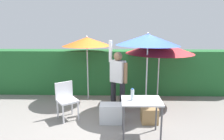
{
  "coord_description": "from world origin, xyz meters",
  "views": [
    {
      "loc": [
        0.13,
        -4.96,
        2.22
      ],
      "look_at": [
        0.0,
        0.3,
        1.1
      ],
      "focal_mm": 32.6,
      "sensor_mm": 36.0,
      "label": 1
    }
  ],
  "objects": [
    {
      "name": "folding_table",
      "position": [
        0.63,
        -1.1,
        0.69
      ],
      "size": [
        0.8,
        0.6,
        0.79
      ],
      "color": "#4C4C51",
      "rests_on": "ground_plane"
    },
    {
      "name": "umbrella_rainbow",
      "position": [
        1.37,
        0.99,
        1.64
      ],
      "size": [
        1.97,
        1.97,
        1.86
      ],
      "color": "silver",
      "rests_on": "ground_plane"
    },
    {
      "name": "ground_plane",
      "position": [
        0.0,
        0.0,
        0.0
      ],
      "size": [
        24.0,
        24.0,
        0.0
      ],
      "primitive_type": "plane",
      "color": "gray"
    },
    {
      "name": "umbrella_yellow",
      "position": [
        0.92,
        0.28,
        1.9
      ],
      "size": [
        1.64,
        1.64,
        2.09
      ],
      "color": "silver",
      "rests_on": "ground_plane"
    },
    {
      "name": "chair_plastic",
      "position": [
        -1.11,
        -0.26,
        0.51
      ],
      "size": [
        0.61,
        0.61,
        0.89
      ],
      "color": "silver",
      "rests_on": "ground_plane"
    },
    {
      "name": "umbrella_orange",
      "position": [
        -0.77,
        1.14,
        1.79
      ],
      "size": [
        1.48,
        1.48,
        1.96
      ],
      "color": "silver",
      "rests_on": "ground_plane"
    },
    {
      "name": "crate_cardboard",
      "position": [
        0.9,
        -0.46,
        0.18
      ],
      "size": [
        0.38,
        0.39,
        0.37
      ],
      "primitive_type": "cube",
      "color": "#9E7A4C",
      "rests_on": "ground_plane"
    },
    {
      "name": "person_vendor",
      "position": [
        0.16,
        0.15,
        0.93
      ],
      "size": [
        0.51,
        0.38,
        1.88
      ],
      "color": "black",
      "rests_on": "ground_plane"
    },
    {
      "name": "hedge_row",
      "position": [
        0.0,
        1.76,
        0.73
      ],
      "size": [
        8.0,
        0.7,
        1.46
      ],
      "primitive_type": "cube",
      "color": "#23602D",
      "rests_on": "ground_plane"
    },
    {
      "name": "cooler_box",
      "position": [
        0.02,
        -0.49,
        0.22
      ],
      "size": [
        0.56,
        0.35,
        0.45
      ],
      "primitive_type": "cube",
      "color": "silver",
      "rests_on": "ground_plane"
    },
    {
      "name": "bottle_water",
      "position": [
        0.44,
        -1.1,
        0.9
      ],
      "size": [
        0.07,
        0.07,
        0.24
      ],
      "color": "silver",
      "rests_on": "folding_table"
    }
  ]
}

